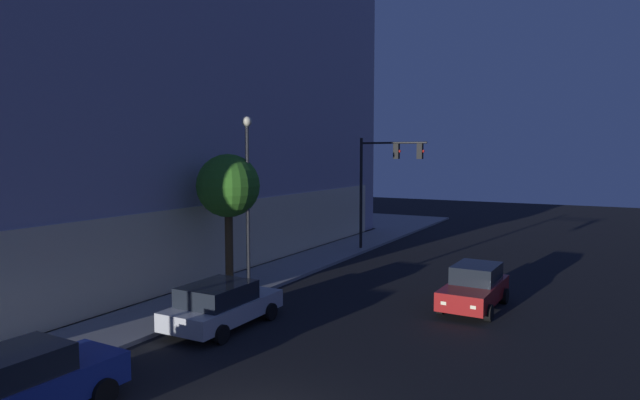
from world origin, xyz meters
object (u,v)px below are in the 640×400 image
at_px(modern_building, 57,73).
at_px(sidewalk_tree, 228,187).
at_px(street_lamp_sidewalk, 247,181).
at_px(car_blue, 23,384).
at_px(car_silver, 222,304).
at_px(traffic_light_far_corner, 384,170).
at_px(car_red, 475,287).

height_order(modern_building, sidewalk_tree, modern_building).
height_order(street_lamp_sidewalk, car_blue, street_lamp_sidewalk).
xyz_separation_m(modern_building, car_silver, (-6.81, -17.55, -9.92)).
distance_m(modern_building, traffic_light_far_corner, 20.28).
xyz_separation_m(car_blue, car_red, (13.90, -6.81, -0.04)).
relative_size(modern_building, car_silver, 7.87).
height_order(street_lamp_sidewalk, sidewalk_tree, street_lamp_sidewalk).
height_order(traffic_light_far_corner, car_blue, traffic_light_far_corner).
relative_size(traffic_light_far_corner, street_lamp_sidewalk, 0.92).
height_order(street_lamp_sidewalk, car_red, street_lamp_sidewalk).
xyz_separation_m(street_lamp_sidewalk, car_blue, (-11.66, -2.31, -3.96)).
height_order(traffic_light_far_corner, car_red, traffic_light_far_corner).
relative_size(street_lamp_sidewalk, sidewalk_tree, 1.27).
distance_m(car_silver, car_red, 9.69).
bearing_deg(traffic_light_far_corner, sidewalk_tree, 168.47).
distance_m(sidewalk_tree, car_blue, 12.45).
bearing_deg(modern_building, street_lamp_sidewalk, -99.12).
distance_m(street_lamp_sidewalk, sidewalk_tree, 0.94).
bearing_deg(car_red, sidewalk_tree, 103.74).
relative_size(street_lamp_sidewalk, car_red, 1.69).
distance_m(traffic_light_far_corner, car_red, 12.81).
bearing_deg(car_silver, car_blue, -177.45).
height_order(modern_building, street_lamp_sidewalk, modern_building).
xyz_separation_m(sidewalk_tree, car_red, (2.44, -9.99, -3.72)).
bearing_deg(sidewalk_tree, car_blue, -164.47).
xyz_separation_m(car_silver, car_red, (6.55, -7.13, 0.02)).
distance_m(street_lamp_sidewalk, car_red, 10.21).
bearing_deg(car_blue, modern_building, 51.62).
bearing_deg(sidewalk_tree, car_red, -76.26).
xyz_separation_m(street_lamp_sidewalk, car_red, (2.24, -9.12, -4.01)).
bearing_deg(car_red, traffic_light_far_corner, 38.59).
distance_m(street_lamp_sidewalk, car_silver, 6.23).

